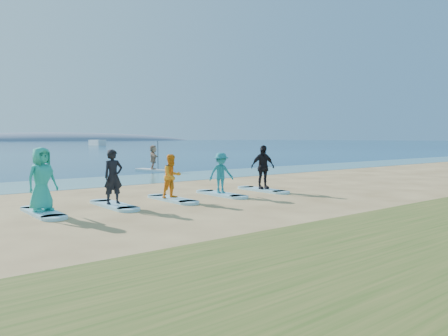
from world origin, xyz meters
TOP-DOWN VIEW (x-y plane):
  - ground at (0.00, 0.00)m, footprint 600.00×600.00m
  - shallow_water at (0.00, 10.50)m, footprint 600.00×600.00m
  - island_ridge at (95.00, 300.00)m, footprint 220.00×56.00m
  - paddleboard at (4.76, 14.97)m, footprint 1.26×3.08m
  - paddleboarder at (4.76, 14.97)m, footprint 1.05×1.54m
  - boat_offshore_b at (38.97, 107.27)m, footprint 2.55×6.59m
  - surfboard_0 at (-5.84, 2.63)m, footprint 0.70×2.20m
  - student_0 at (-5.84, 2.63)m, footprint 1.04×0.83m
  - surfboard_1 at (-3.65, 2.63)m, footprint 0.70×2.20m
  - student_1 at (-3.65, 2.63)m, footprint 0.65×0.44m
  - surfboard_2 at (-1.46, 2.63)m, footprint 0.70×2.20m
  - student_2 at (-1.46, 2.63)m, footprint 0.79×0.64m
  - surfboard_3 at (0.74, 2.63)m, footprint 0.70×2.20m
  - student_3 at (0.74, 2.63)m, footprint 1.10×0.77m
  - surfboard_4 at (2.93, 2.63)m, footprint 0.70×2.20m
  - student_4 at (2.93, 2.63)m, footprint 1.14×0.70m

SIDE VIEW (x-z plane):
  - ground at x=0.00m, z-range 0.00..0.00m
  - island_ridge at x=95.00m, z-range -9.00..9.00m
  - boat_offshore_b at x=38.97m, z-range -0.78..0.78m
  - shallow_water at x=0.00m, z-range 0.01..0.01m
  - surfboard_0 at x=-5.84m, z-range 0.00..0.09m
  - surfboard_1 at x=-3.65m, z-range 0.00..0.09m
  - surfboard_2 at x=-1.46m, z-range 0.00..0.09m
  - surfboard_3 at x=0.74m, z-range 0.00..0.09m
  - surfboard_4 at x=2.93m, z-range 0.00..0.09m
  - paddleboard at x=4.76m, z-range 0.00..0.12m
  - student_2 at x=-1.46m, z-range 0.09..1.63m
  - student_3 at x=0.74m, z-range 0.09..1.64m
  - paddleboarder at x=4.76m, z-range 0.12..1.71m
  - student_1 at x=-3.65m, z-range 0.09..1.84m
  - student_4 at x=2.93m, z-range 0.09..1.90m
  - student_0 at x=-5.84m, z-range 0.09..1.94m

